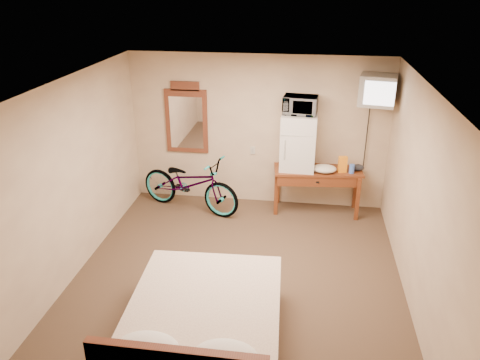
{
  "coord_description": "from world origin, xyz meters",
  "views": [
    {
      "loc": [
        0.76,
        -5.0,
        3.61
      ],
      "look_at": [
        -0.07,
        0.74,
        1.06
      ],
      "focal_mm": 35.0,
      "sensor_mm": 36.0,
      "label": 1
    }
  ],
  "objects": [
    {
      "name": "microwave",
      "position": [
        0.67,
        2.05,
        1.78
      ],
      "size": [
        0.54,
        0.4,
        0.28
      ],
      "primitive_type": "imported",
      "rotation": [
        0.0,
        0.0,
        -0.1
      ],
      "color": "silver",
      "rests_on": "mini_fridge"
    },
    {
      "name": "cloth_dark_b",
      "position": [
        1.63,
        2.08,
        0.8
      ],
      "size": [
        0.21,
        0.17,
        0.09
      ],
      "primitive_type": "ellipsoid",
      "color": "black",
      "rests_on": "desk"
    },
    {
      "name": "cloth_cream",
      "position": [
        1.1,
        1.93,
        0.81
      ],
      "size": [
        0.38,
        0.29,
        0.12
      ],
      "primitive_type": "ellipsoid",
      "color": "beige",
      "rests_on": "desk"
    },
    {
      "name": "crt_television",
      "position": [
        1.79,
        2.02,
        2.05
      ],
      "size": [
        0.58,
        0.63,
        0.45
      ],
      "color": "black",
      "rests_on": "room"
    },
    {
      "name": "bicycle",
      "position": [
        -1.06,
        1.8,
        0.47
      ],
      "size": [
        1.89,
        1.15,
        0.94
      ],
      "primitive_type": "imported",
      "rotation": [
        0.0,
        0.0,
        1.26
      ],
      "color": "black",
      "rests_on": "floor"
    },
    {
      "name": "wall_mirror",
      "position": [
        -1.19,
        2.27,
        1.42
      ],
      "size": [
        0.7,
        0.04,
        1.2
      ],
      "color": "brown",
      "rests_on": "room"
    },
    {
      "name": "mini_fridge",
      "position": [
        0.67,
        2.05,
        1.2
      ],
      "size": [
        0.56,
        0.54,
        0.89
      ],
      "color": "silver",
      "rests_on": "desk"
    },
    {
      "name": "room",
      "position": [
        -0.0,
        0.0,
        1.25
      ],
      "size": [
        4.6,
        4.64,
        2.5
      ],
      "color": "#422D21",
      "rests_on": "ground"
    },
    {
      "name": "desk",
      "position": [
        1.01,
        2.0,
        0.63
      ],
      "size": [
        1.43,
        0.67,
        0.75
      ],
      "color": "brown",
      "rests_on": "floor"
    },
    {
      "name": "cloth_dark_a",
      "position": [
        0.54,
        1.9,
        0.8
      ],
      "size": [
        0.27,
        0.21,
        0.1
      ],
      "primitive_type": "ellipsoid",
      "color": "black",
      "rests_on": "desk"
    },
    {
      "name": "bed",
      "position": [
        -0.16,
        -1.37,
        0.29
      ],
      "size": [
        1.64,
        2.12,
        0.9
      ],
      "color": "brown",
      "rests_on": "floor"
    },
    {
      "name": "snack_bag",
      "position": [
        1.38,
        1.97,
        0.88
      ],
      "size": [
        0.14,
        0.1,
        0.26
      ],
      "primitive_type": "cube",
      "rotation": [
        0.0,
        0.0,
        0.17
      ],
      "color": "orange",
      "rests_on": "desk"
    },
    {
      "name": "blue_cup",
      "position": [
        1.52,
        1.94,
        0.82
      ],
      "size": [
        0.08,
        0.08,
        0.14
      ],
      "primitive_type": "cylinder",
      "color": "#406DDB",
      "rests_on": "desk"
    }
  ]
}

